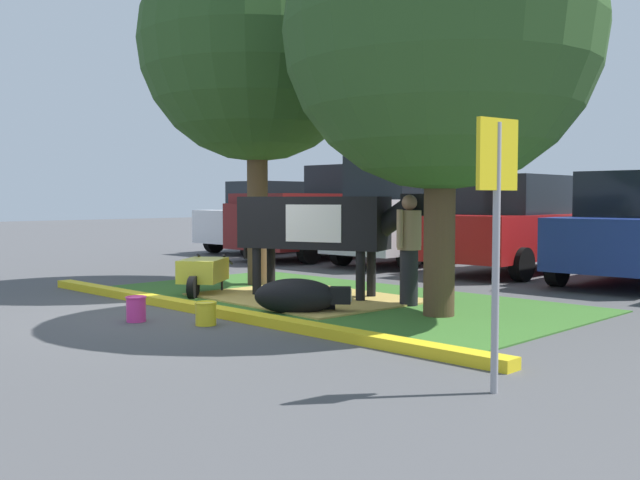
{
  "coord_description": "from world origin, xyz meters",
  "views": [
    {
      "loc": [
        8.1,
        -5.7,
        1.55
      ],
      "look_at": [
        0.24,
        2.2,
        0.9
      ],
      "focal_mm": 40.42,
      "sensor_mm": 36.0,
      "label": 1
    }
  ],
  "objects_px": {
    "bucket_pink": "(136,308)",
    "bucket_yellow": "(206,313)",
    "shade_tree_left": "(257,45)",
    "shade_tree_right": "(441,32)",
    "sedan_blue": "(640,229)",
    "cow_holstein": "(320,224)",
    "hatchback_white": "(273,218)",
    "parking_sign": "(497,201)",
    "pickup_truck_maroon": "(331,215)",
    "calf_lying": "(298,296)",
    "wheelbarrow": "(203,271)",
    "sedan_red": "(515,225)",
    "person_handler": "(409,247)",
    "suv_black": "(414,210)"
  },
  "relations": [
    {
      "from": "bucket_pink",
      "to": "bucket_yellow",
      "type": "distance_m",
      "value": 0.95
    },
    {
      "from": "shade_tree_left",
      "to": "bucket_pink",
      "type": "relative_size",
      "value": 19.66
    },
    {
      "from": "shade_tree_right",
      "to": "sedan_blue",
      "type": "xyz_separation_m",
      "value": [
        0.4,
        5.63,
        -2.68
      ]
    },
    {
      "from": "cow_holstein",
      "to": "bucket_yellow",
      "type": "bearing_deg",
      "value": -75.73
    },
    {
      "from": "hatchback_white",
      "to": "sedan_blue",
      "type": "bearing_deg",
      "value": -2.35
    },
    {
      "from": "shade_tree_right",
      "to": "bucket_pink",
      "type": "height_order",
      "value": "shade_tree_right"
    },
    {
      "from": "parking_sign",
      "to": "pickup_truck_maroon",
      "type": "bearing_deg",
      "value": 139.69
    },
    {
      "from": "pickup_truck_maroon",
      "to": "sedan_blue",
      "type": "xyz_separation_m",
      "value": [
        7.99,
        -0.19,
        -0.13
      ]
    },
    {
      "from": "shade_tree_left",
      "to": "calf_lying",
      "type": "distance_m",
      "value": 5.16
    },
    {
      "from": "shade_tree_left",
      "to": "shade_tree_right",
      "type": "relative_size",
      "value": 1.1
    },
    {
      "from": "shade_tree_right",
      "to": "bucket_yellow",
      "type": "relative_size",
      "value": 19.85
    },
    {
      "from": "shade_tree_left",
      "to": "hatchback_white",
      "type": "xyz_separation_m",
      "value": [
        -5.89,
        5.54,
        -3.24
      ]
    },
    {
      "from": "calf_lying",
      "to": "bucket_pink",
      "type": "height_order",
      "value": "calf_lying"
    },
    {
      "from": "calf_lying",
      "to": "wheelbarrow",
      "type": "relative_size",
      "value": 0.82
    },
    {
      "from": "hatchback_white",
      "to": "bucket_pink",
      "type": "bearing_deg",
      "value": -49.67
    },
    {
      "from": "pickup_truck_maroon",
      "to": "cow_holstein",
      "type": "bearing_deg",
      "value": -47.2
    },
    {
      "from": "parking_sign",
      "to": "hatchback_white",
      "type": "bearing_deg",
      "value": 145.19
    },
    {
      "from": "wheelbarrow",
      "to": "sedan_red",
      "type": "bearing_deg",
      "value": 75.8
    },
    {
      "from": "calf_lying",
      "to": "pickup_truck_maroon",
      "type": "bearing_deg",
      "value": 131.34
    },
    {
      "from": "shade_tree_left",
      "to": "cow_holstein",
      "type": "distance_m",
      "value": 3.65
    },
    {
      "from": "shade_tree_right",
      "to": "bucket_yellow",
      "type": "height_order",
      "value": "shade_tree_right"
    },
    {
      "from": "calf_lying",
      "to": "bucket_yellow",
      "type": "bearing_deg",
      "value": -98.05
    },
    {
      "from": "shade_tree_left",
      "to": "cow_holstein",
      "type": "height_order",
      "value": "shade_tree_left"
    },
    {
      "from": "parking_sign",
      "to": "person_handler",
      "type": "bearing_deg",
      "value": 136.34
    },
    {
      "from": "shade_tree_left",
      "to": "person_handler",
      "type": "distance_m",
      "value": 4.82
    },
    {
      "from": "parking_sign",
      "to": "sedan_red",
      "type": "bearing_deg",
      "value": 118.83
    },
    {
      "from": "cow_holstein",
      "to": "person_handler",
      "type": "bearing_deg",
      "value": 11.12
    },
    {
      "from": "wheelbarrow",
      "to": "hatchback_white",
      "type": "distance_m",
      "value": 9.42
    },
    {
      "from": "shade_tree_right",
      "to": "person_handler",
      "type": "height_order",
      "value": "shade_tree_right"
    },
    {
      "from": "calf_lying",
      "to": "bucket_pink",
      "type": "bearing_deg",
      "value": -119.23
    },
    {
      "from": "hatchback_white",
      "to": "parking_sign",
      "type": "bearing_deg",
      "value": -34.81
    },
    {
      "from": "shade_tree_right",
      "to": "sedan_red",
      "type": "xyz_separation_m",
      "value": [
        -2.2,
        5.78,
        -2.68
      ]
    },
    {
      "from": "shade_tree_left",
      "to": "bucket_pink",
      "type": "bearing_deg",
      "value": -62.99
    },
    {
      "from": "cow_holstein",
      "to": "pickup_truck_maroon",
      "type": "relative_size",
      "value": 0.55
    },
    {
      "from": "suv_black",
      "to": "parking_sign",
      "type": "bearing_deg",
      "value": -49.32
    },
    {
      "from": "parking_sign",
      "to": "hatchback_white",
      "type": "xyz_separation_m",
      "value": [
        -12.65,
        8.79,
        -0.55
      ]
    },
    {
      "from": "cow_holstein",
      "to": "wheelbarrow",
      "type": "height_order",
      "value": "cow_holstein"
    },
    {
      "from": "pickup_truck_maroon",
      "to": "sedan_blue",
      "type": "relative_size",
      "value": 1.23
    },
    {
      "from": "person_handler",
      "to": "sedan_red",
      "type": "distance_m",
      "value": 5.52
    },
    {
      "from": "shade_tree_right",
      "to": "parking_sign",
      "type": "distance_m",
      "value": 4.26
    },
    {
      "from": "shade_tree_left",
      "to": "hatchback_white",
      "type": "distance_m",
      "value": 8.71
    },
    {
      "from": "sedan_blue",
      "to": "calf_lying",
      "type": "bearing_deg",
      "value": -105.32
    },
    {
      "from": "shade_tree_left",
      "to": "person_handler",
      "type": "relative_size",
      "value": 3.93
    },
    {
      "from": "parking_sign",
      "to": "pickup_truck_maroon",
      "type": "relative_size",
      "value": 0.4
    },
    {
      "from": "bucket_yellow",
      "to": "parking_sign",
      "type": "bearing_deg",
      "value": -2.92
    },
    {
      "from": "parking_sign",
      "to": "bucket_pink",
      "type": "xyz_separation_m",
      "value": [
        -4.96,
        -0.25,
        -1.36
      ]
    },
    {
      "from": "person_handler",
      "to": "bucket_yellow",
      "type": "bearing_deg",
      "value": -105.7
    },
    {
      "from": "person_handler",
      "to": "calf_lying",
      "type": "bearing_deg",
      "value": -111.88
    },
    {
      "from": "cow_holstein",
      "to": "wheelbarrow",
      "type": "xyz_separation_m",
      "value": [
        -1.57,
        -1.07,
        -0.77
      ]
    },
    {
      "from": "calf_lying",
      "to": "wheelbarrow",
      "type": "bearing_deg",
      "value": 174.98
    }
  ]
}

